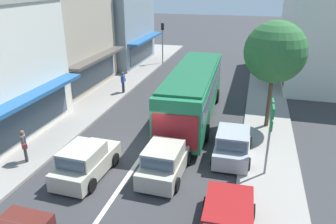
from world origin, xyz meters
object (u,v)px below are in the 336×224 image
(city_bus, at_px, (193,90))
(traffic_light_downstreet, at_px, (163,37))
(parked_hatchback_kerb_second, at_px, (233,144))
(directional_road_sign, at_px, (271,121))
(hatchback_queue_far_back, at_px, (165,161))
(parked_sedan_kerb_front, at_px, (227,224))
(hatchback_adjacent_lane_trail, at_px, (86,162))
(pedestrian_browsing_midblock, at_px, (24,144))
(street_tree_right, at_px, (275,52))
(pedestrian_with_handbag_near, at_px, (123,81))

(city_bus, xyz_separation_m, traffic_light_downstreet, (-5.75, 13.34, 0.97))
(parked_hatchback_kerb_second, relative_size, directional_road_sign, 1.03)
(traffic_light_downstreet, xyz_separation_m, directional_road_sign, (10.19, -19.01, -0.15))
(parked_hatchback_kerb_second, distance_m, traffic_light_downstreet, 19.80)
(hatchback_queue_far_back, height_order, parked_sedan_kerb_front, hatchback_queue_far_back)
(city_bus, xyz_separation_m, hatchback_adjacent_lane_trail, (-3.35, -7.74, -1.17))
(directional_road_sign, bearing_deg, parked_sedan_kerb_front, -106.28)
(directional_road_sign, distance_m, pedestrian_browsing_midblock, 11.36)
(hatchback_queue_far_back, height_order, directional_road_sign, directional_road_sign)
(parked_sedan_kerb_front, distance_m, parked_hatchback_kerb_second, 5.75)
(city_bus, distance_m, hatchback_queue_far_back, 6.87)
(hatchback_queue_far_back, height_order, street_tree_right, street_tree_right)
(city_bus, xyz_separation_m, pedestrian_browsing_midblock, (-6.65, -7.56, -0.81))
(street_tree_right, distance_m, pedestrian_with_handbag_near, 11.72)
(hatchback_adjacent_lane_trail, relative_size, traffic_light_downstreet, 0.90)
(hatchback_queue_far_back, xyz_separation_m, street_tree_right, (4.51, 6.56, 3.84))
(hatchback_adjacent_lane_trail, xyz_separation_m, pedestrian_browsing_midblock, (-3.30, 0.18, 0.36))
(city_bus, distance_m, traffic_light_downstreet, 14.56)
(pedestrian_browsing_midblock, bearing_deg, city_bus, 48.65)
(traffic_light_downstreet, distance_m, pedestrian_browsing_midblock, 20.99)
(parked_sedan_kerb_front, height_order, directional_road_sign, directional_road_sign)
(pedestrian_with_handbag_near, bearing_deg, parked_hatchback_kerb_second, -40.57)
(parked_hatchback_kerb_second, distance_m, pedestrian_browsing_midblock, 10.04)
(hatchback_adjacent_lane_trail, height_order, pedestrian_browsing_midblock, pedestrian_browsing_midblock)
(parked_sedan_kerb_front, relative_size, pedestrian_with_handbag_near, 2.61)
(parked_sedan_kerb_front, distance_m, pedestrian_with_handbag_near, 16.25)
(parked_sedan_kerb_front, distance_m, street_tree_right, 10.72)
(city_bus, height_order, directional_road_sign, directional_road_sign)
(pedestrian_browsing_midblock, bearing_deg, parked_sedan_kerb_front, -14.58)
(hatchback_queue_far_back, distance_m, parked_sedan_kerb_front, 4.54)
(parked_sedan_kerb_front, height_order, street_tree_right, street_tree_right)
(hatchback_queue_far_back, bearing_deg, pedestrian_browsing_midblock, -173.33)
(parked_hatchback_kerb_second, bearing_deg, parked_sedan_kerb_front, -87.22)
(city_bus, distance_m, hatchback_adjacent_lane_trail, 8.51)
(city_bus, xyz_separation_m, parked_sedan_kerb_front, (3.14, -10.10, -1.22))
(pedestrian_with_handbag_near, bearing_deg, street_tree_right, -18.22)
(parked_sedan_kerb_front, xyz_separation_m, street_tree_right, (1.42, 9.89, 3.89))
(traffic_light_downstreet, relative_size, pedestrian_browsing_midblock, 2.58)
(pedestrian_with_handbag_near, relative_size, pedestrian_browsing_midblock, 1.00)
(directional_road_sign, bearing_deg, pedestrian_with_handbag_near, 139.52)
(street_tree_right, height_order, pedestrian_browsing_midblock, street_tree_right)
(city_bus, distance_m, directional_road_sign, 7.25)
(city_bus, bearing_deg, parked_hatchback_kerb_second, -56.68)
(parked_sedan_kerb_front, distance_m, directional_road_sign, 5.04)
(city_bus, xyz_separation_m, street_tree_right, (4.56, -0.21, 2.67))
(city_bus, relative_size, traffic_light_downstreet, 2.60)
(parked_hatchback_kerb_second, bearing_deg, directional_road_sign, -39.97)
(parked_sedan_kerb_front, bearing_deg, pedestrian_browsing_midblock, 165.42)
(parked_hatchback_kerb_second, height_order, directional_road_sign, directional_road_sign)
(parked_hatchback_kerb_second, relative_size, pedestrian_browsing_midblock, 2.28)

